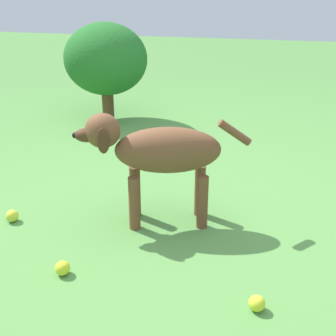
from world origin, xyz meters
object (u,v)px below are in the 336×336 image
object	(u,v)px
dog	(158,152)
tennis_ball_2	(12,216)
tennis_ball_0	(257,303)
tennis_ball_1	(180,150)
tennis_ball_3	(63,268)

from	to	relation	value
dog	tennis_ball_2	distance (m)	0.86
tennis_ball_0	tennis_ball_2	distance (m)	1.36
tennis_ball_1	dog	bearing A→B (deg)	94.40
dog	tennis_ball_0	world-z (taller)	dog
tennis_ball_3	tennis_ball_1	bearing A→B (deg)	-98.47
tennis_ball_1	tennis_ball_2	bearing A→B (deg)	59.16
tennis_ball_1	tennis_ball_3	distance (m)	1.53
tennis_ball_2	tennis_ball_3	xyz separation A→B (m)	(-0.46, 0.37, 0.00)
dog	tennis_ball_2	bearing A→B (deg)	-1.59
dog	tennis_ball_1	world-z (taller)	dog
tennis_ball_2	tennis_ball_0	bearing A→B (deg)	162.01
tennis_ball_2	dog	bearing A→B (deg)	-167.25
dog	tennis_ball_0	bearing A→B (deg)	118.04
tennis_ball_0	tennis_ball_2	world-z (taller)	same
tennis_ball_0	tennis_ball_1	distance (m)	1.68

